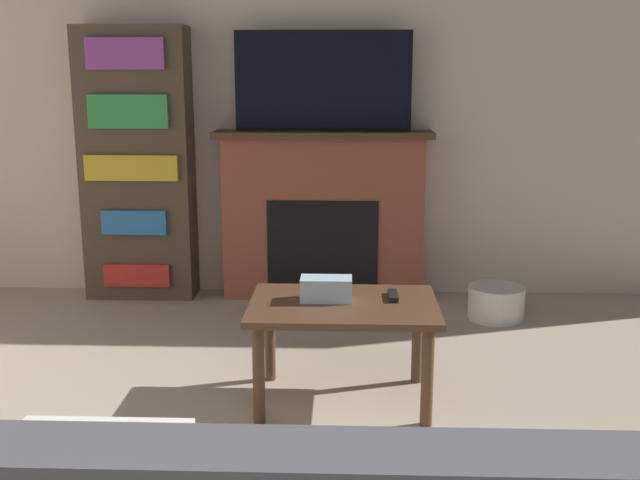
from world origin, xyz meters
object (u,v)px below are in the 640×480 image
storage_basket (496,302)px  fireplace (323,215)px  coffee_table (343,318)px  tv (323,81)px  bookshelf (137,165)px

storage_basket → fireplace: bearing=157.9°
fireplace → coffee_table: (0.14, -1.58, -0.15)m
tv → storage_basket: size_ratio=3.29×
bookshelf → coffee_table: bearing=-50.2°
bookshelf → storage_basket: (2.18, -0.39, -0.75)m
coffee_table → storage_basket: 1.49m
tv → storage_basket: (1.03, -0.40, -1.26)m
coffee_table → bookshelf: bookshelf is taller
fireplace → coffee_table: fireplace is taller
bookshelf → storage_basket: bookshelf is taller
fireplace → bookshelf: (-1.16, -0.02, 0.31)m
tv → storage_basket: tv is taller
tv → coffee_table: tv is taller
coffee_table → storage_basket: coffee_table is taller
coffee_table → storage_basket: (0.89, 1.16, -0.28)m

